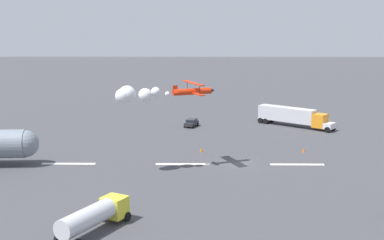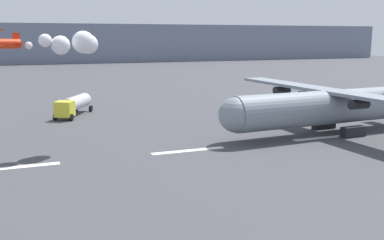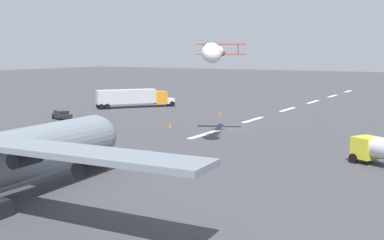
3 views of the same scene
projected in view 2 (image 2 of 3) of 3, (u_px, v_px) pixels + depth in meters
The scene contains 6 objects.
runway_stripe_5 at pixel (14, 167), 40.63m from camera, with size 8.00×0.90×0.01m, color white.
runway_stripe_6 at pixel (188, 151), 46.60m from camera, with size 8.00×0.90×0.01m, color white.
runway_stripe_7 at pixel (323, 138), 52.57m from camera, with size 8.00×0.90×0.01m, color white.
cargo_transport_plane at pixel (325, 106), 54.01m from camera, with size 29.41×36.75×11.38m.
stunt_biplane_red at pixel (62, 43), 44.35m from camera, with size 13.74×8.04×2.40m.
fuel_tanker_truck at pixel (74, 104), 66.81m from camera, with size 6.62×9.36×2.90m.
Camera 2 is at (9.70, -42.36, 11.76)m, focal length 41.59 mm.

